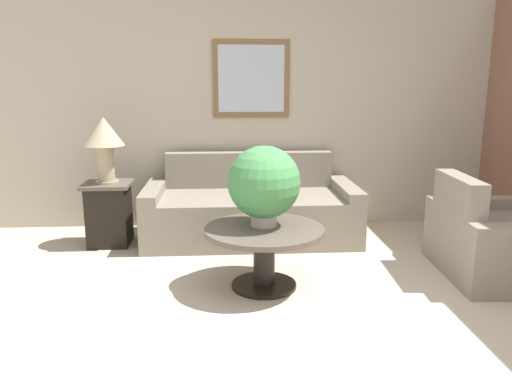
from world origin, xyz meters
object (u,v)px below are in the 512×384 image
object	(u,v)px
couch_main	(251,211)
potted_plant_on_table	(264,183)
table_lamp	(104,138)
coffee_table	(264,244)
armchair	(500,243)
side_table	(109,213)

from	to	relation	value
couch_main	potted_plant_on_table	size ratio (longest dim) A/B	3.40
couch_main	table_lamp	xyz separation A→B (m)	(-1.44, -0.11, 0.80)
coffee_table	potted_plant_on_table	world-z (taller)	potted_plant_on_table
table_lamp	potted_plant_on_table	distance (m)	1.88
armchair	table_lamp	distance (m)	3.75
coffee_table	side_table	xyz separation A→B (m)	(-1.48, 1.19, -0.03)
armchair	table_lamp	size ratio (longest dim) A/B	1.76
side_table	coffee_table	bearing A→B (deg)	-38.81
couch_main	armchair	bearing A→B (deg)	-29.54
coffee_table	side_table	size ratio (longest dim) A/B	1.49
side_table	couch_main	bearing A→B (deg)	4.54
couch_main	armchair	world-z (taller)	same
couch_main	potted_plant_on_table	distance (m)	1.37
armchair	table_lamp	bearing A→B (deg)	76.30
armchair	side_table	size ratio (longest dim) A/B	1.79
potted_plant_on_table	side_table	bearing A→B (deg)	142.53
table_lamp	side_table	bearing A→B (deg)	0.00
coffee_table	couch_main	bearing A→B (deg)	91.59
couch_main	potted_plant_on_table	world-z (taller)	potted_plant_on_table
coffee_table	armchair	bearing A→B (deg)	3.71
armchair	side_table	bearing A→B (deg)	76.30
armchair	table_lamp	xyz separation A→B (m)	(-3.51, 1.06, 0.80)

